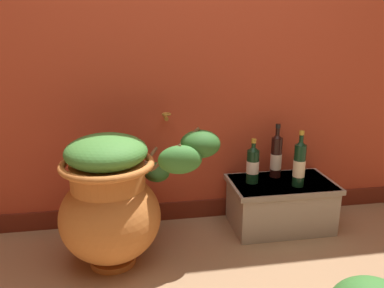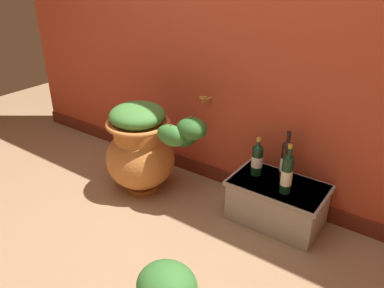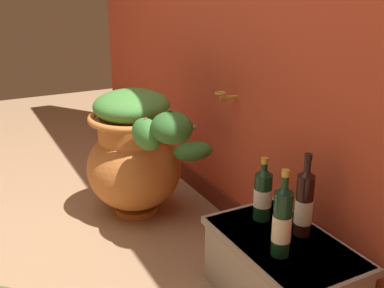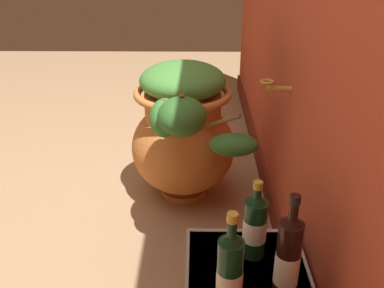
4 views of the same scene
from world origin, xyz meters
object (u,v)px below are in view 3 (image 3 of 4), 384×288
at_px(wine_bottle_left, 304,202).
at_px(wine_bottle_middle, 263,193).
at_px(wine_bottle_right, 282,220).
at_px(terracotta_urn, 136,152).

bearing_deg(wine_bottle_left, wine_bottle_middle, -158.30).
distance_m(wine_bottle_left, wine_bottle_right, 0.19).
relative_size(wine_bottle_left, wine_bottle_middle, 1.24).
relative_size(terracotta_urn, wine_bottle_left, 2.46).
bearing_deg(wine_bottle_right, wine_bottle_left, 114.87).
bearing_deg(wine_bottle_left, terracotta_urn, -162.10).
bearing_deg(wine_bottle_right, wine_bottle_middle, 158.81).
bearing_deg(terracotta_urn, wine_bottle_middle, 17.07).
xyz_separation_m(terracotta_urn, wine_bottle_middle, (0.82, 0.25, 0.05)).
distance_m(wine_bottle_left, wine_bottle_middle, 0.19).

